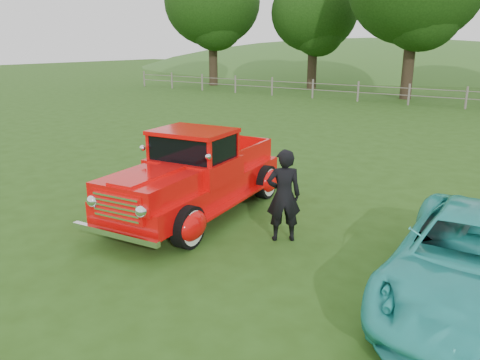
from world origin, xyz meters
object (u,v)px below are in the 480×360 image
Objects in this scene: tree_mid_west at (314,13)px; red_pickup at (196,176)px; teal_sedan at (478,262)px; man at (284,195)px; tree_far_west at (212,2)px.

red_pickup is at bearing -68.88° from tree_mid_west.
teal_sedan is at bearing -12.96° from red_pickup.
man is at bearing 168.98° from teal_sedan.
tree_far_west is 30.99m from red_pickup.
tree_far_west is at bearing 130.61° from teal_sedan.
man is (-3.22, 0.48, 0.21)m from teal_sedan.
red_pickup reaches higher than teal_sedan.
red_pickup is at bearing -42.13° from man.
tree_far_west is 32.45m from man.
tree_mid_west is at bearing 117.30° from teal_sedan.
teal_sedan is (23.59, -25.10, -5.85)m from tree_far_west.
teal_sedan is 3.26m from man.
tree_far_west is 5.91× the size of man.
tree_mid_west reaches higher than red_pickup.
tree_far_west is 1.93× the size of red_pickup.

